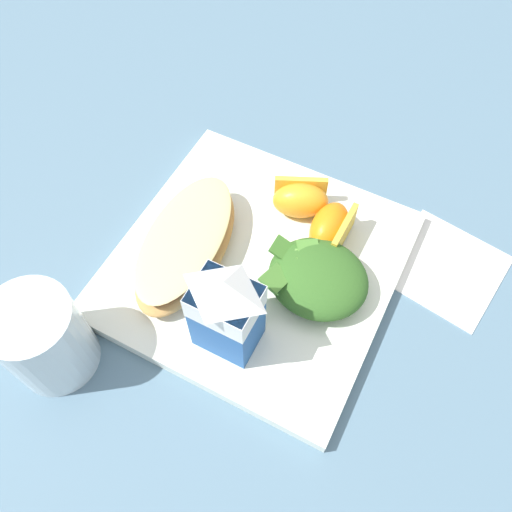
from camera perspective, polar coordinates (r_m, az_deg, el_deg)
The scene contains 9 objects.
ground at distance 0.57m, azimuth -0.00°, elevation -1.36°, with size 3.00×3.00×0.00m, color slate.
white_plate at distance 0.56m, azimuth -0.00°, elevation -0.95°, with size 0.28×0.28×0.02m, color white.
cheesy_pizza_bread at distance 0.55m, azimuth -7.46°, elevation 1.28°, with size 0.10×0.18×0.04m.
green_salad_pile at distance 0.53m, azimuth 6.49°, elevation -2.53°, with size 0.10×0.09×0.05m.
milk_carton at distance 0.47m, azimuth -3.22°, elevation -5.76°, with size 0.06×0.05×0.11m.
orange_wedge_front at distance 0.56m, azimuth 7.98°, elevation 3.07°, with size 0.04×0.06×0.04m.
orange_wedge_middle at distance 0.58m, azimuth 4.77°, elevation 6.06°, with size 0.07×0.06×0.04m.
paper_napkin at distance 0.60m, azimuth 19.60°, elevation -1.17°, with size 0.11×0.11×0.00m, color white.
drinking_clear_cup at distance 0.52m, azimuth -21.72°, elevation -8.21°, with size 0.08×0.08×0.10m, color silver.
Camera 1 is at (-0.13, 0.25, 0.49)m, focal length 37.44 mm.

